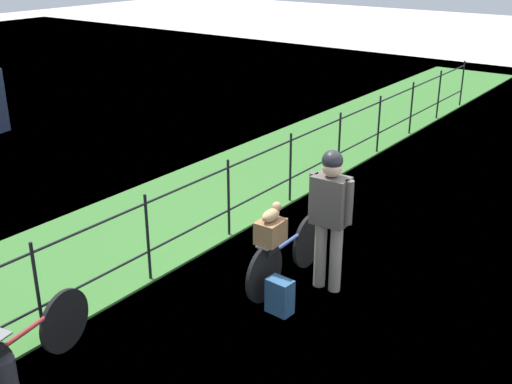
% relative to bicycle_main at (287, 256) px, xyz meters
% --- Properties ---
extents(ground_plane, '(60.00, 60.00, 0.00)m').
position_rel_bicycle_main_xyz_m(ground_plane, '(0.58, -0.97, -0.36)').
color(ground_plane, beige).
extents(grass_strip, '(27.00, 2.40, 0.03)m').
position_rel_bicycle_main_xyz_m(grass_strip, '(0.58, 2.47, -0.34)').
color(grass_strip, '#38702D').
rests_on(grass_strip, ground).
extents(iron_fence, '(18.04, 0.04, 1.11)m').
position_rel_bicycle_main_xyz_m(iron_fence, '(0.58, 1.33, 0.28)').
color(iron_fence, black).
rests_on(iron_fence, ground).
extents(bicycle_main, '(1.65, 0.17, 0.68)m').
position_rel_bicycle_main_xyz_m(bicycle_main, '(0.00, 0.00, 0.00)').
color(bicycle_main, black).
rests_on(bicycle_main, ground).
extents(wooden_crate, '(0.33, 0.26, 0.26)m').
position_rel_bicycle_main_xyz_m(wooden_crate, '(-0.35, -0.01, 0.45)').
color(wooden_crate, olive).
rests_on(wooden_crate, bicycle_main).
extents(terrier_dog, '(0.32, 0.15, 0.18)m').
position_rel_bicycle_main_xyz_m(terrier_dog, '(-0.33, -0.01, 0.65)').
color(terrier_dog, tan).
rests_on(terrier_dog, wooden_crate).
extents(cyclist_person, '(0.27, 0.54, 1.68)m').
position_rel_bicycle_main_xyz_m(cyclist_person, '(0.18, -0.44, 0.65)').
color(cyclist_person, gray).
rests_on(cyclist_person, ground).
extents(backpack_on_paving, '(0.20, 0.29, 0.40)m').
position_rel_bicycle_main_xyz_m(backpack_on_paving, '(-0.58, -0.30, -0.16)').
color(backpack_on_paving, '#28517A').
rests_on(backpack_on_paving, ground).
extents(mooring_bollard, '(0.20, 0.20, 0.43)m').
position_rel_bicycle_main_xyz_m(mooring_bollard, '(-3.16, 0.83, -0.14)').
color(mooring_bollard, '#38383D').
rests_on(mooring_bollard, ground).
extents(bicycle_parked, '(1.61, 0.36, 0.64)m').
position_rel_bicycle_main_xyz_m(bicycle_parked, '(-2.87, 0.92, -0.01)').
color(bicycle_parked, black).
rests_on(bicycle_parked, ground).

